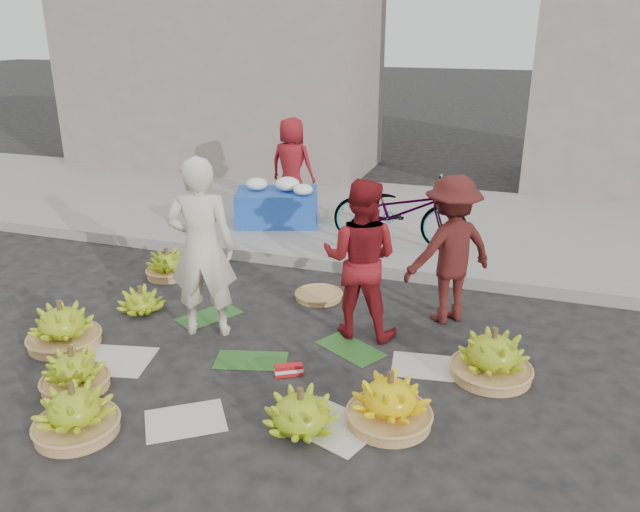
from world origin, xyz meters
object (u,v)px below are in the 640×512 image
(banana_bunch_0, at_px, (62,326))
(bicycle, at_px, (399,211))
(vendor_cream, at_px, (202,248))
(flower_table, at_px, (278,205))
(banana_bunch_4, at_px, (390,401))

(banana_bunch_0, distance_m, bicycle, 4.31)
(bicycle, bearing_deg, vendor_cream, 154.55)
(banana_bunch_0, xyz_separation_m, vendor_cream, (1.17, 0.67, 0.69))
(vendor_cream, bearing_deg, banana_bunch_0, 12.17)
(flower_table, distance_m, bicycle, 1.91)
(banana_bunch_0, height_order, banana_bunch_4, banana_bunch_0)
(banana_bunch_4, bearing_deg, bicycle, 100.91)
(banana_bunch_4, xyz_separation_m, bicycle, (-0.72, 3.73, 0.40))
(vendor_cream, relative_size, bicycle, 1.00)
(banana_bunch_0, relative_size, vendor_cream, 0.41)
(vendor_cream, relative_size, flower_table, 1.31)
(banana_bunch_4, height_order, bicycle, bicycle)
(vendor_cream, bearing_deg, flower_table, -98.07)
(banana_bunch_4, relative_size, flower_table, 0.50)
(banana_bunch_0, bearing_deg, banana_bunch_4, -4.25)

